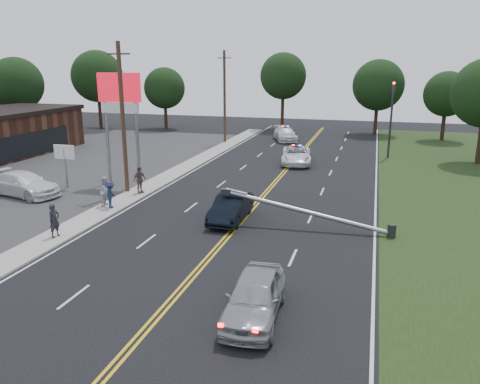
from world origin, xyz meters
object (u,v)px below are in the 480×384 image
(emergency_a, at_px, (296,155))
(fallen_streetlight, at_px, (315,214))
(utility_pole_mid, at_px, (123,119))
(small_sign, at_px, (65,156))
(waiting_sedan, at_px, (255,296))
(bystander_d, at_px, (139,180))
(traffic_signal, at_px, (391,113))
(emergency_b, at_px, (285,134))
(utility_pole_far, at_px, (225,97))
(bystander_a, at_px, (54,221))
(parked_car, at_px, (24,184))
(bystander_b, at_px, (106,191))
(crashed_sedan, at_px, (231,207))
(pylon_sign, at_px, (120,102))
(bystander_c, at_px, (111,195))

(emergency_a, bearing_deg, fallen_streetlight, -86.24)
(utility_pole_mid, bearing_deg, small_sign, 180.00)
(waiting_sedan, xyz_separation_m, bystander_d, (-11.40, 13.26, 0.27))
(traffic_signal, xyz_separation_m, emergency_b, (-11.26, 7.25, -3.44))
(waiting_sedan, bearing_deg, bystander_d, 127.15)
(fallen_streetlight, height_order, utility_pole_far, utility_pole_far)
(utility_pole_far, height_order, bystander_a, utility_pole_far)
(parked_car, xyz_separation_m, bystander_a, (7.22, -6.36, 0.19))
(parked_car, bearing_deg, bystander_a, -119.40)
(utility_pole_mid, relative_size, waiting_sedan, 2.20)
(parked_car, height_order, bystander_b, bystander_b)
(waiting_sedan, height_order, parked_car, parked_car)
(crashed_sedan, bearing_deg, utility_pole_far, 107.61)
(small_sign, height_order, utility_pole_far, utility_pole_far)
(small_sign, height_order, emergency_b, small_sign)
(utility_pole_far, bearing_deg, bystander_b, -88.90)
(emergency_a, relative_size, bystander_a, 3.17)
(traffic_signal, bearing_deg, pylon_sign, -139.61)
(utility_pole_far, height_order, emergency_b, utility_pole_far)
(pylon_sign, distance_m, bystander_a, 12.22)
(waiting_sedan, bearing_deg, emergency_b, 95.62)
(traffic_signal, xyz_separation_m, utility_pole_far, (-17.50, 4.00, 0.88))
(emergency_a, bearing_deg, bystander_b, -128.12)
(emergency_b, relative_size, bystander_d, 2.84)
(crashed_sedan, bearing_deg, bystander_d, 154.48)
(bystander_a, bearing_deg, bystander_c, 11.88)
(pylon_sign, bearing_deg, bystander_d, -42.95)
(pylon_sign, relative_size, utility_pole_far, 0.80)
(bystander_b, bearing_deg, pylon_sign, 9.87)
(pylon_sign, relative_size, waiting_sedan, 1.76)
(utility_pole_mid, xyz_separation_m, crashed_sedan, (8.60, -3.66, -4.33))
(fallen_streetlight, distance_m, parked_car, 19.75)
(bystander_d, bearing_deg, pylon_sign, 62.80)
(waiting_sedan, xyz_separation_m, bystander_c, (-11.46, 9.71, 0.16))
(utility_pole_mid, height_order, bystander_a, utility_pole_mid)
(pylon_sign, distance_m, bystander_c, 8.02)
(emergency_b, distance_m, bystander_b, 29.25)
(crashed_sedan, xyz_separation_m, waiting_sedan, (3.89, -9.82, 0.02))
(traffic_signal, distance_m, crashed_sedan, 23.67)
(waiting_sedan, bearing_deg, crashed_sedan, 108.07)
(traffic_signal, height_order, bystander_d, traffic_signal)
(bystander_b, height_order, bystander_c, bystander_b)
(pylon_sign, distance_m, small_sign, 5.45)
(traffic_signal, relative_size, bystander_d, 3.79)
(fallen_streetlight, relative_size, bystander_a, 5.46)
(traffic_signal, xyz_separation_m, waiting_sedan, (-5.02, -31.48, -3.43))
(traffic_signal, bearing_deg, crashed_sedan, -112.35)
(traffic_signal, bearing_deg, bystander_c, -127.13)
(traffic_signal, height_order, utility_pole_mid, utility_pole_mid)
(bystander_c, bearing_deg, bystander_d, -14.58)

